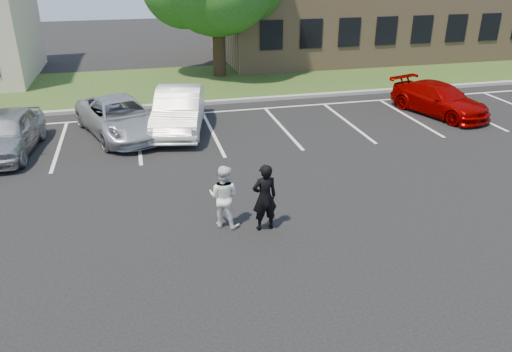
{
  "coord_description": "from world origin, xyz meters",
  "views": [
    {
      "loc": [
        -2.73,
        -10.1,
        6.42
      ],
      "look_at": [
        0.0,
        1.0,
        1.25
      ],
      "focal_mm": 35.0,
      "sensor_mm": 36.0,
      "label": 1
    }
  ],
  "objects_px": {
    "man_white_shirt": "(224,196)",
    "car_red_compact": "(439,99)",
    "car_silver_west": "(7,133)",
    "car_white_sedan": "(179,110)",
    "man_black_suit": "(265,197)",
    "car_silver_minivan": "(121,117)"
  },
  "relations": [
    {
      "from": "car_silver_west",
      "to": "car_red_compact",
      "type": "bearing_deg",
      "value": 7.29
    },
    {
      "from": "car_silver_west",
      "to": "car_white_sedan",
      "type": "bearing_deg",
      "value": 15.67
    },
    {
      "from": "man_black_suit",
      "to": "man_white_shirt",
      "type": "xyz_separation_m",
      "value": [
        -0.95,
        0.41,
        -0.06
      ]
    },
    {
      "from": "man_white_shirt",
      "to": "car_red_compact",
      "type": "bearing_deg",
      "value": -113.8
    },
    {
      "from": "man_black_suit",
      "to": "car_white_sedan",
      "type": "distance_m",
      "value": 8.27
    },
    {
      "from": "car_silver_west",
      "to": "car_red_compact",
      "type": "height_order",
      "value": "car_silver_west"
    },
    {
      "from": "car_silver_west",
      "to": "car_white_sedan",
      "type": "distance_m",
      "value": 6.05
    },
    {
      "from": "man_white_shirt",
      "to": "car_red_compact",
      "type": "height_order",
      "value": "man_white_shirt"
    },
    {
      "from": "car_silver_west",
      "to": "car_silver_minivan",
      "type": "height_order",
      "value": "car_silver_west"
    },
    {
      "from": "car_silver_west",
      "to": "man_white_shirt",
      "type": "bearing_deg",
      "value": -41.23
    },
    {
      "from": "car_silver_west",
      "to": "car_red_compact",
      "type": "xyz_separation_m",
      "value": [
        16.94,
        0.51,
        -0.09
      ]
    },
    {
      "from": "man_black_suit",
      "to": "car_silver_minivan",
      "type": "height_order",
      "value": "man_black_suit"
    },
    {
      "from": "car_red_compact",
      "to": "car_silver_minivan",
      "type": "bearing_deg",
      "value": 160.26
    },
    {
      "from": "car_silver_minivan",
      "to": "car_white_sedan",
      "type": "distance_m",
      "value": 2.2
    },
    {
      "from": "car_white_sedan",
      "to": "man_white_shirt",
      "type": "bearing_deg",
      "value": -76.3
    },
    {
      "from": "car_silver_minivan",
      "to": "car_red_compact",
      "type": "xyz_separation_m",
      "value": [
        13.19,
        -0.51,
        -0.04
      ]
    },
    {
      "from": "man_black_suit",
      "to": "car_red_compact",
      "type": "height_order",
      "value": "man_black_suit"
    },
    {
      "from": "man_black_suit",
      "to": "car_white_sedan",
      "type": "bearing_deg",
      "value": -87.01
    },
    {
      "from": "man_white_shirt",
      "to": "car_silver_minivan",
      "type": "bearing_deg",
      "value": -39.71
    },
    {
      "from": "man_black_suit",
      "to": "car_red_compact",
      "type": "bearing_deg",
      "value": -147.8
    },
    {
      "from": "car_silver_minivan",
      "to": "car_white_sedan",
      "type": "bearing_deg",
      "value": -18.0
    },
    {
      "from": "car_silver_west",
      "to": "car_white_sedan",
      "type": "relative_size",
      "value": 0.88
    }
  ]
}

